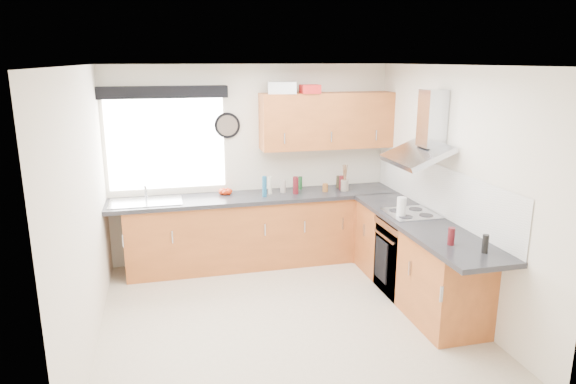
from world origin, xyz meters
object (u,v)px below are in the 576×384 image
object	(u,v)px
oven	(408,256)
washing_machine	(183,239)
extractor_hood	(424,136)
upper_cabinets	(327,121)

from	to	relation	value
oven	washing_machine	size ratio (longest dim) A/B	1.05
extractor_hood	upper_cabinets	xyz separation A→B (m)	(-0.65, 1.33, 0.03)
extractor_hood	upper_cabinets	world-z (taller)	upper_cabinets
upper_cabinets	washing_machine	distance (m)	2.33
oven	upper_cabinets	bearing A→B (deg)	112.54
extractor_hood	oven	bearing A→B (deg)	180.00
extractor_hood	washing_machine	size ratio (longest dim) A/B	0.96
upper_cabinets	washing_machine	bearing A→B (deg)	-176.78
extractor_hood	upper_cabinets	bearing A→B (deg)	116.13
oven	upper_cabinets	xyz separation A→B (m)	(-0.55, 1.32, 1.38)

